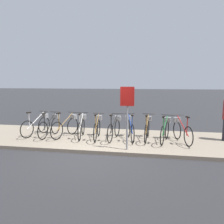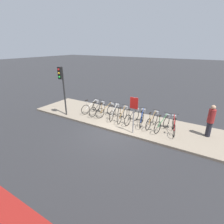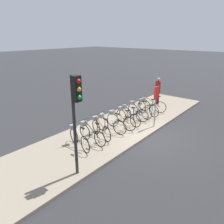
{
  "view_description": "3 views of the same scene",
  "coord_description": "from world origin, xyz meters",
  "px_view_note": "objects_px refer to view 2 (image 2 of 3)",
  "views": [
    {
      "loc": [
        1.65,
        -6.49,
        2.31
      ],
      "look_at": [
        0.38,
        0.81,
        1.26
      ],
      "focal_mm": 35.0,
      "sensor_mm": 36.0,
      "label": 1
    },
    {
      "loc": [
        4.44,
        -7.57,
        4.64
      ],
      "look_at": [
        -0.6,
        0.66,
        0.91
      ],
      "focal_mm": 28.0,
      "sensor_mm": 36.0,
      "label": 2
    },
    {
      "loc": [
        -8.13,
        -4.41,
        4.41
      ],
      "look_at": [
        -1.02,
        1.39,
        1.18
      ],
      "focal_mm": 35.0,
      "sensor_mm": 36.0,
      "label": 3
    }
  ],
  "objects_px": {
    "parked_bicycle_4": "(123,114)",
    "parked_bicycle_5": "(133,116)",
    "parked_bicycle_8": "(163,123)",
    "parked_bicycle_2": "(107,110)",
    "parked_bicycle_3": "(115,112)",
    "pedestrian": "(211,120)",
    "sign_post": "(134,109)",
    "parked_bicycle_6": "(142,117)",
    "traffic_light": "(62,81)",
    "parked_bicycle_7": "(153,119)",
    "parked_bicycle_9": "(174,125)",
    "parked_bicycle_0": "(92,106)",
    "parked_bicycle_1": "(98,108)"
  },
  "relations": [
    {
      "from": "parked_bicycle_6",
      "to": "parked_bicycle_0",
      "type": "bearing_deg",
      "value": 179.79
    },
    {
      "from": "parked_bicycle_9",
      "to": "parked_bicycle_8",
      "type": "bearing_deg",
      "value": -174.48
    },
    {
      "from": "parked_bicycle_0",
      "to": "parked_bicycle_4",
      "type": "xyz_separation_m",
      "value": [
        2.55,
        -0.13,
        0.0
      ]
    },
    {
      "from": "parked_bicycle_6",
      "to": "parked_bicycle_3",
      "type": "bearing_deg",
      "value": -179.5
    },
    {
      "from": "parked_bicycle_4",
      "to": "parked_bicycle_9",
      "type": "bearing_deg",
      "value": 0.83
    },
    {
      "from": "parked_bicycle_7",
      "to": "parked_bicycle_9",
      "type": "height_order",
      "value": "same"
    },
    {
      "from": "parked_bicycle_1",
      "to": "parked_bicycle_9",
      "type": "distance_m",
      "value": 5.05
    },
    {
      "from": "parked_bicycle_2",
      "to": "parked_bicycle_5",
      "type": "distance_m",
      "value": 1.94
    },
    {
      "from": "traffic_light",
      "to": "sign_post",
      "type": "distance_m",
      "value": 5.15
    },
    {
      "from": "parked_bicycle_4",
      "to": "parked_bicycle_7",
      "type": "height_order",
      "value": "same"
    },
    {
      "from": "parked_bicycle_5",
      "to": "parked_bicycle_9",
      "type": "bearing_deg",
      "value": 0.38
    },
    {
      "from": "sign_post",
      "to": "parked_bicycle_2",
      "type": "bearing_deg",
      "value": 152.76
    },
    {
      "from": "sign_post",
      "to": "parked_bicycle_7",
      "type": "bearing_deg",
      "value": 65.25
    },
    {
      "from": "parked_bicycle_2",
      "to": "parked_bicycle_8",
      "type": "height_order",
      "value": "same"
    },
    {
      "from": "parked_bicycle_3",
      "to": "sign_post",
      "type": "height_order",
      "value": "sign_post"
    },
    {
      "from": "parked_bicycle_3",
      "to": "pedestrian",
      "type": "relative_size",
      "value": 0.94
    },
    {
      "from": "parked_bicycle_6",
      "to": "traffic_light",
      "type": "relative_size",
      "value": 0.49
    },
    {
      "from": "parked_bicycle_7",
      "to": "parked_bicycle_2",
      "type": "bearing_deg",
      "value": -179.16
    },
    {
      "from": "parked_bicycle_8",
      "to": "traffic_light",
      "type": "distance_m",
      "value": 6.74
    },
    {
      "from": "parked_bicycle_3",
      "to": "traffic_light",
      "type": "bearing_deg",
      "value": -156.36
    },
    {
      "from": "parked_bicycle_4",
      "to": "parked_bicycle_0",
      "type": "bearing_deg",
      "value": 177.19
    },
    {
      "from": "parked_bicycle_0",
      "to": "sign_post",
      "type": "xyz_separation_m",
      "value": [
        3.82,
        -1.35,
        0.94
      ]
    },
    {
      "from": "parked_bicycle_5",
      "to": "parked_bicycle_9",
      "type": "distance_m",
      "value": 2.45
    },
    {
      "from": "traffic_light",
      "to": "sign_post",
      "type": "bearing_deg",
      "value": 0.61
    },
    {
      "from": "parked_bicycle_4",
      "to": "parked_bicycle_8",
      "type": "bearing_deg",
      "value": -0.22
    },
    {
      "from": "parked_bicycle_8",
      "to": "parked_bicycle_7",
      "type": "bearing_deg",
      "value": 167.43
    },
    {
      "from": "parked_bicycle_8",
      "to": "sign_post",
      "type": "relative_size",
      "value": 0.79
    },
    {
      "from": "parked_bicycle_8",
      "to": "parked_bicycle_6",
      "type": "bearing_deg",
      "value": 174.67
    },
    {
      "from": "parked_bicycle_4",
      "to": "parked_bicycle_5",
      "type": "xyz_separation_m",
      "value": [
        0.66,
        0.03,
        0.0
      ]
    },
    {
      "from": "parked_bicycle_4",
      "to": "pedestrian",
      "type": "relative_size",
      "value": 0.94
    },
    {
      "from": "parked_bicycle_8",
      "to": "parked_bicycle_1",
      "type": "bearing_deg",
      "value": 179.42
    },
    {
      "from": "parked_bicycle_2",
      "to": "parked_bicycle_6",
      "type": "distance_m",
      "value": 2.53
    },
    {
      "from": "parked_bicycle_3",
      "to": "traffic_light",
      "type": "relative_size",
      "value": 0.5
    },
    {
      "from": "parked_bicycle_0",
      "to": "parked_bicycle_9",
      "type": "height_order",
      "value": "same"
    },
    {
      "from": "parked_bicycle_2",
      "to": "sign_post",
      "type": "bearing_deg",
      "value": -27.24
    },
    {
      "from": "parked_bicycle_1",
      "to": "parked_bicycle_4",
      "type": "bearing_deg",
      "value": -1.06
    },
    {
      "from": "parked_bicycle_0",
      "to": "pedestrian",
      "type": "xyz_separation_m",
      "value": [
        7.34,
        0.39,
        0.47
      ]
    },
    {
      "from": "parked_bicycle_2",
      "to": "parked_bicycle_8",
      "type": "xyz_separation_m",
      "value": [
        3.83,
        -0.1,
        0.0
      ]
    },
    {
      "from": "parked_bicycle_4",
      "to": "pedestrian",
      "type": "xyz_separation_m",
      "value": [
        4.79,
        0.51,
        0.47
      ]
    },
    {
      "from": "parked_bicycle_4",
      "to": "parked_bicycle_8",
      "type": "distance_m",
      "value": 2.55
    },
    {
      "from": "parked_bicycle_6",
      "to": "parked_bicycle_7",
      "type": "relative_size",
      "value": 0.98
    },
    {
      "from": "parked_bicycle_6",
      "to": "parked_bicycle_1",
      "type": "bearing_deg",
      "value": -178.64
    },
    {
      "from": "parked_bicycle_6",
      "to": "parked_bicycle_7",
      "type": "height_order",
      "value": "same"
    },
    {
      "from": "parked_bicycle_3",
      "to": "parked_bicycle_7",
      "type": "relative_size",
      "value": 0.99
    },
    {
      "from": "pedestrian",
      "to": "parked_bicycle_7",
      "type": "bearing_deg",
      "value": -172.54
    },
    {
      "from": "parked_bicycle_1",
      "to": "parked_bicycle_7",
      "type": "bearing_deg",
      "value": 1.49
    },
    {
      "from": "parked_bicycle_1",
      "to": "traffic_light",
      "type": "distance_m",
      "value": 2.97
    },
    {
      "from": "parked_bicycle_3",
      "to": "pedestrian",
      "type": "bearing_deg",
      "value": 4.41
    },
    {
      "from": "parked_bicycle_9",
      "to": "traffic_light",
      "type": "height_order",
      "value": "traffic_light"
    },
    {
      "from": "parked_bicycle_8",
      "to": "parked_bicycle_9",
      "type": "xyz_separation_m",
      "value": [
        0.57,
        0.06,
        0.0
      ]
    }
  ]
}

